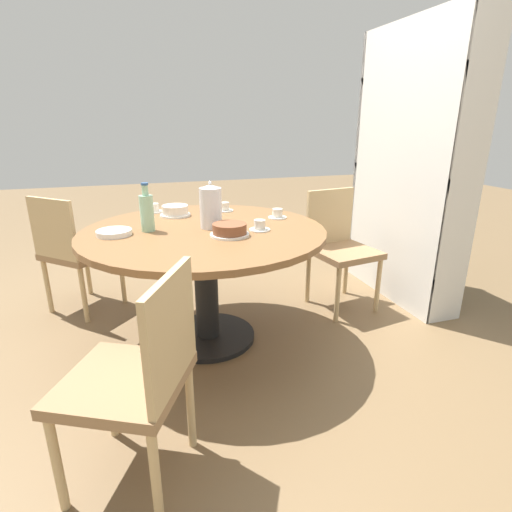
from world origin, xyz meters
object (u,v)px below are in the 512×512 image
cup_d (277,214)px  cup_b (154,209)px  water_bottle (147,212)px  chair_b (339,245)px  cup_c (224,208)px  cake_second (175,211)px  cup_a (260,226)px  coffee_pot (211,207)px  cake_main (230,230)px  chair_c (74,250)px  chair_a (138,375)px  bookshelf (407,169)px

cup_d → cup_b: bearing=-119.2°
water_bottle → chair_b: bearing=97.3°
cup_b → cup_d: bearing=60.8°
chair_b → cup_c: chair_b is taller
cup_b → cup_d: (0.42, 0.75, 0.00)m
cake_second → cup_a: 0.67m
chair_b → coffee_pot: (0.21, -0.98, 0.39)m
cake_main → coffee_pot: bearing=-163.3°
chair_b → chair_c: size_ratio=1.00×
coffee_pot → cup_a: size_ratio=2.26×
chair_b → chair_a: bearing=-149.8°
chair_a → cup_a: 1.14m
coffee_pot → cup_b: size_ratio=2.26×
water_bottle → cake_main: size_ratio=1.26×
cake_main → cup_a: cake_main is taller
chair_c → cake_second: size_ratio=4.27×
cake_second → cup_d: bearing=66.8°
chair_a → water_bottle: water_bottle is taller
bookshelf → cup_b: bearing=81.3°
cup_b → cup_d: same height
chair_b → water_bottle: water_bottle is taller
chair_b → cup_d: (0.09, -0.52, 0.28)m
cake_main → cup_b: 0.81m
chair_c → cup_c: chair_c is taller
cake_main → cup_b: size_ratio=1.80×
cup_b → cup_c: same height
chair_b → cup_a: (0.35, -0.73, 0.28)m
bookshelf → cup_b: 1.86m
cup_a → cup_b: bearing=-141.2°
cup_a → chair_b: bearing=115.8°
chair_c → cup_d: (0.55, 1.31, 0.28)m
cup_c → cake_second: bearing=-82.9°
coffee_pot → cup_d: (-0.11, 0.46, -0.10)m
cup_a → cup_c: 0.57m
cup_c → cup_a: bearing=7.4°
chair_a → cup_d: (-1.09, 0.93, 0.28)m
chair_a → coffee_pot: 1.15m
coffee_pot → water_bottle: 0.36m
water_bottle → cup_c: 0.67m
chair_a → water_bottle: size_ratio=3.10×
chair_b → cup_a: size_ratio=7.04×
chair_a → cup_c: (-1.40, 0.65, 0.28)m
chair_a → water_bottle: bearing=-159.4°
chair_c → cake_main: chair_c is taller
cake_main → chair_a: bearing=-34.5°
chair_c → bookshelf: size_ratio=0.43×
bookshelf → cup_c: size_ratio=16.31×
chair_a → bookshelf: bearing=148.7°
bookshelf → cake_main: 1.55m
chair_a → cup_a: bearing=166.0°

